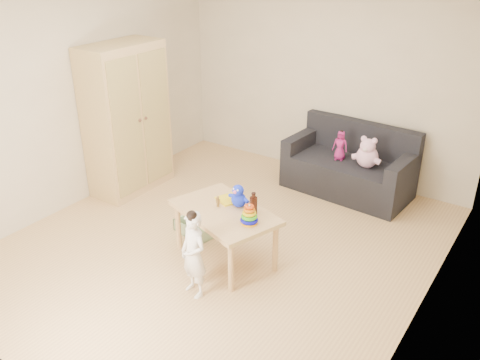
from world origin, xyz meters
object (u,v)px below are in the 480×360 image
Objects in this scene: wardrobe at (127,119)px; toddler at (194,256)px; play_table at (225,235)px; sofa at (347,176)px.

wardrobe is 2.28× the size of toddler.
wardrobe is 1.76× the size of play_table.
wardrobe is at bearing -144.63° from sofa.
toddler reaches higher than sofa.
wardrobe is 2.12m from play_table.
play_table is 1.30× the size of toddler.
sofa is at bearing 78.86° from play_table.
toddler reaches higher than play_table.
wardrobe is 2.79m from sofa.
play_table reaches higher than sofa.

